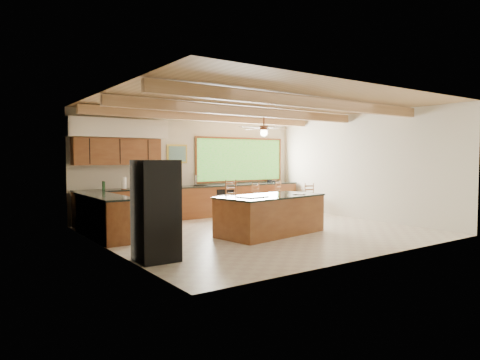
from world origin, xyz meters
TOP-DOWN VIEW (x-y plane):
  - ground at (0.00, 0.00)m, footprint 7.20×7.20m
  - room_shell at (-0.17, 0.65)m, footprint 7.27×6.54m
  - counter_run at (-0.82, 2.52)m, footprint 7.12×3.10m
  - island at (-0.05, -0.45)m, footprint 2.70×1.58m
  - refrigerator at (-3.22, -1.30)m, footprint 0.68×0.66m
  - bar_stool_a at (0.10, 1.54)m, footprint 0.44×0.44m
  - bar_stool_b at (1.54, 2.35)m, footprint 0.40×0.40m
  - bar_stool_c at (3.07, 1.55)m, footprint 0.45×0.45m
  - bar_stool_d at (2.40, 2.35)m, footprint 0.48×0.48m

SIDE VIEW (x-z plane):
  - ground at x=0.00m, z-range 0.00..0.00m
  - island at x=-0.05m, z-range -0.01..0.90m
  - counter_run at x=-0.82m, z-range -0.15..1.08m
  - bar_stool_c at x=3.07m, z-range 0.09..1.06m
  - bar_stool_b at x=1.54m, z-range 0.09..1.08m
  - bar_stool_d at x=2.40m, z-range 0.10..1.14m
  - bar_stool_a at x=0.10m, z-range 0.11..1.27m
  - refrigerator at x=-3.22m, z-range 0.00..1.70m
  - room_shell at x=-0.17m, z-range 0.70..3.72m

